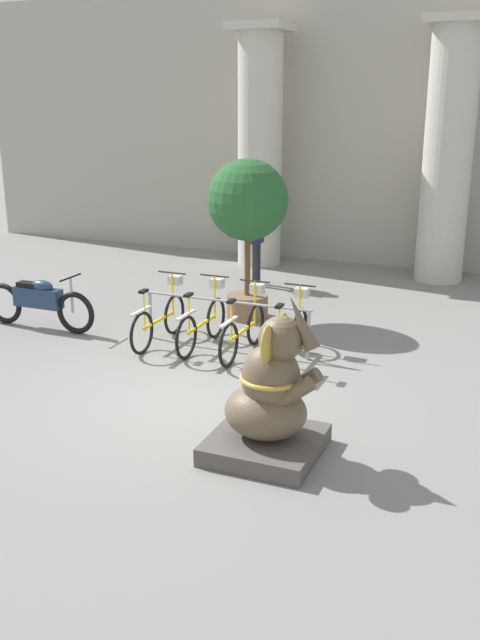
% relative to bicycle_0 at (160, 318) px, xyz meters
% --- Properties ---
extents(ground_plane, '(60.00, 60.00, 0.00)m').
position_rel_bicycle_0_xyz_m(ground_plane, '(1.41, -1.80, -0.40)').
color(ground_plane, slate).
extents(building_facade, '(20.00, 0.20, 6.00)m').
position_rel_bicycle_0_xyz_m(building_facade, '(1.41, 6.80, 2.60)').
color(building_facade, '#A39E8E').
rests_on(building_facade, ground_plane).
extents(column_left, '(1.22, 1.22, 5.16)m').
position_rel_bicycle_0_xyz_m(column_left, '(-0.60, 5.80, 2.22)').
color(column_left, '#BCB7A8').
rests_on(column_left, ground_plane).
extents(column_right, '(1.22, 1.22, 5.16)m').
position_rel_bicycle_0_xyz_m(column_right, '(3.43, 5.80, 2.22)').
color(column_right, '#BCB7A8').
rests_on(column_right, ground_plane).
extents(bike_rack, '(2.70, 0.05, 0.77)m').
position_rel_bicycle_0_xyz_m(bike_rack, '(1.05, 0.15, 0.17)').
color(bike_rack, gray).
rests_on(bike_rack, ground_plane).
extents(bicycle_0, '(0.48, 1.69, 1.04)m').
position_rel_bicycle_0_xyz_m(bicycle_0, '(0.00, 0.00, 0.00)').
color(bicycle_0, black).
rests_on(bicycle_0, ground_plane).
extents(bicycle_1, '(0.48, 1.69, 1.04)m').
position_rel_bicycle_0_xyz_m(bicycle_1, '(0.70, 0.07, 0.00)').
color(bicycle_1, black).
rests_on(bicycle_1, ground_plane).
extents(bicycle_2, '(0.48, 1.69, 1.04)m').
position_rel_bicycle_0_xyz_m(bicycle_2, '(1.40, 0.01, 0.00)').
color(bicycle_2, black).
rests_on(bicycle_2, ground_plane).
extents(bicycle_3, '(0.48, 1.69, 1.04)m').
position_rel_bicycle_0_xyz_m(bicycle_3, '(2.10, 0.04, 0.00)').
color(bicycle_3, black).
rests_on(bicycle_3, ground_plane).
extents(elephant_statue, '(1.15, 1.15, 1.82)m').
position_rel_bicycle_0_xyz_m(elephant_statue, '(2.84, -2.76, 0.21)').
color(elephant_statue, '#4C4742').
rests_on(elephant_statue, ground_plane).
extents(motorcycle, '(2.14, 0.55, 0.95)m').
position_rel_bicycle_0_xyz_m(motorcycle, '(-2.18, -0.14, 0.06)').
color(motorcycle, black).
rests_on(motorcycle, ground_plane).
extents(person_pedestrian, '(0.23, 0.47, 1.76)m').
position_rel_bicycle_0_xyz_m(person_pedestrian, '(0.06, 3.95, 0.66)').
color(person_pedestrian, '#28282D').
rests_on(person_pedestrian, ground_plane).
extents(potted_tree, '(1.36, 1.36, 2.72)m').
position_rel_bicycle_0_xyz_m(potted_tree, '(0.75, 1.76, 1.49)').
color(potted_tree, brown).
rests_on(potted_tree, ground_plane).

